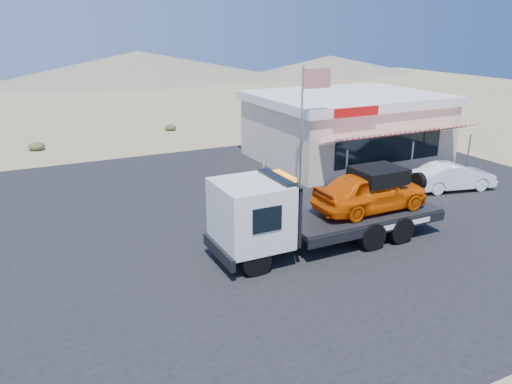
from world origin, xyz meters
TOP-DOWN VIEW (x-y plane):
  - ground at (0.00, 0.00)m, footprint 120.00×120.00m
  - asphalt_lot at (2.00, 3.00)m, footprint 32.00×24.00m
  - tow_truck at (2.43, -0.98)m, footprint 8.79×2.61m
  - white_sedan at (11.74, 1.67)m, footprint 4.26×2.23m
  - jerky_store at (10.50, 8.97)m, footprint 10.40×9.97m
  - flagpole at (4.93, 4.50)m, footprint 1.55×0.10m

SIDE VIEW (x-z plane):
  - ground at x=0.00m, z-range 0.00..0.00m
  - asphalt_lot at x=2.00m, z-range 0.00..0.02m
  - white_sedan at x=11.74m, z-range 0.02..1.36m
  - tow_truck at x=2.43m, z-range 0.11..3.05m
  - jerky_store at x=10.50m, z-range 0.04..3.94m
  - flagpole at x=4.93m, z-range 0.76..6.76m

